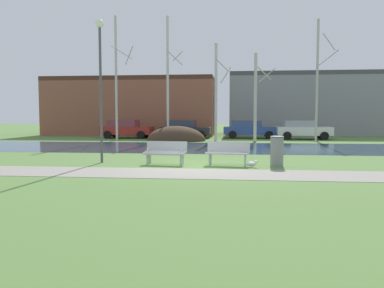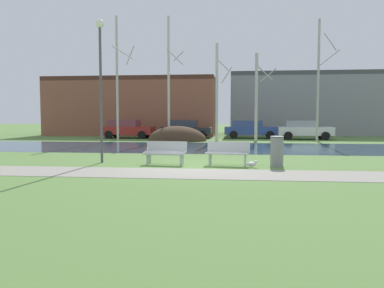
{
  "view_description": "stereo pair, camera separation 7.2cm",
  "coord_description": "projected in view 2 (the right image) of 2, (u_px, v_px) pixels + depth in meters",
  "views": [
    {
      "loc": [
        1.42,
        -14.0,
        1.84
      ],
      "look_at": [
        -0.2,
        1.01,
        0.75
      ],
      "focal_mm": 36.57,
      "sensor_mm": 36.0,
      "label": 1
    },
    {
      "loc": [
        1.49,
        -13.99,
        1.84
      ],
      "look_at": [
        -0.2,
        1.01,
        0.75
      ],
      "focal_mm": 36.57,
      "sensor_mm": 36.0,
      "label": 2
    }
  ],
  "objects": [
    {
      "name": "trash_bin",
      "position": [
        277.0,
        151.0,
        14.2
      ],
      "size": [
        0.5,
        0.5,
        1.1
      ],
      "color": "gray",
      "rests_on": "ground"
    },
    {
      "name": "building_grey_warehouse",
      "position": [
        324.0,
        104.0,
        37.79
      ],
      "size": [
        17.85,
        6.24,
        5.89
      ],
      "color": "gray",
      "rests_on": "ground"
    },
    {
      "name": "seagull",
      "position": [
        252.0,
        164.0,
        13.92
      ],
      "size": [
        0.44,
        0.16,
        0.26
      ],
      "color": "white",
      "rests_on": "ground"
    },
    {
      "name": "river_band",
      "position": [
        210.0,
        147.0,
        22.67
      ],
      "size": [
        80.0,
        7.88,
        0.01
      ],
      "primitive_type": "cube",
      "color": "#284256",
      "rests_on": "ground"
    },
    {
      "name": "bench_right",
      "position": [
        228.0,
        153.0,
        14.53
      ],
      "size": [
        1.66,
        0.76,
        0.87
      ],
      "color": "#B2B5B7",
      "rests_on": "ground"
    },
    {
      "name": "birch_left",
      "position": [
        169.0,
        78.0,
        29.79
      ],
      "size": [
        1.3,
        2.37,
        9.36
      ],
      "color": "beige",
      "rests_on": "ground"
    },
    {
      "name": "building_brick_low",
      "position": [
        137.0,
        107.0,
        39.07
      ],
      "size": [
        15.86,
        8.46,
        5.43
      ],
      "color": "brown",
      "rests_on": "ground"
    },
    {
      "name": "bench_left",
      "position": [
        165.0,
        152.0,
        14.79
      ],
      "size": [
        1.66,
        0.76,
        0.87
      ],
      "color": "#B2B5B7",
      "rests_on": "ground"
    },
    {
      "name": "birch_far_left",
      "position": [
        118.0,
        78.0,
        28.76
      ],
      "size": [
        1.45,
        2.58,
        9.11
      ],
      "color": "beige",
      "rests_on": "ground"
    },
    {
      "name": "birch_center_right",
      "position": [
        319.0,
        79.0,
        27.81
      ],
      "size": [
        1.51,
        2.58,
        8.67
      ],
      "color": "#BCB7A8",
      "rests_on": "ground"
    },
    {
      "name": "parked_hatch_third_blue",
      "position": [
        250.0,
        129.0,
        31.98
      ],
      "size": [
        4.38,
        2.02,
        1.44
      ],
      "color": "#2D4793",
      "rests_on": "ground"
    },
    {
      "name": "birch_center",
      "position": [
        257.0,
        96.0,
        28.24
      ],
      "size": [
        1.52,
        2.51,
        6.34
      ],
      "color": "beige",
      "rests_on": "ground"
    },
    {
      "name": "streetlamp",
      "position": [
        100.0,
        68.0,
        15.1
      ],
      "size": [
        0.32,
        0.32,
        5.53
      ],
      "color": "#4C4C51",
      "rests_on": "ground"
    },
    {
      "name": "ground_plane",
      "position": [
        212.0,
        146.0,
        24.08
      ],
      "size": [
        120.0,
        120.0,
        0.0
      ],
      "primitive_type": "plane",
      "color": "#517538"
    },
    {
      "name": "soil_mound",
      "position": [
        177.0,
        141.0,
        28.69
      ],
      "size": [
        4.32,
        3.22,
        2.19
      ],
      "primitive_type": "ellipsoid",
      "color": "#423021",
      "rests_on": "ground"
    },
    {
      "name": "parked_sedan_second_dark",
      "position": [
        185.0,
        129.0,
        32.36
      ],
      "size": [
        4.19,
        2.02,
        1.47
      ],
      "color": "#282B30",
      "rests_on": "ground"
    },
    {
      "name": "birch_center_left",
      "position": [
        217.0,
        91.0,
        28.49
      ],
      "size": [
        1.21,
        2.0,
        7.07
      ],
      "color": "beige",
      "rests_on": "ground"
    },
    {
      "name": "paved_path_strip",
      "position": [
        189.0,
        173.0,
        12.44
      ],
      "size": [
        60.0,
        2.22,
        0.01
      ],
      "primitive_type": "cube",
      "color": "gray",
      "rests_on": "ground"
    },
    {
      "name": "parked_wagon_fourth_white",
      "position": [
        304.0,
        129.0,
        30.39
      ],
      "size": [
        4.18,
        2.03,
        1.46
      ],
      "color": "silver",
      "rests_on": "ground"
    },
    {
      "name": "parked_van_nearest_red",
      "position": [
        127.0,
        128.0,
        32.05
      ],
      "size": [
        4.15,
        2.15,
        1.53
      ],
      "color": "maroon",
      "rests_on": "ground"
    }
  ]
}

